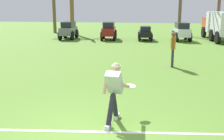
# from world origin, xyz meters

# --- Properties ---
(ground_plane) EXTENTS (80.00, 80.00, 0.00)m
(ground_plane) POSITION_xyz_m (0.00, 0.00, 0.00)
(ground_plane) COLOR #5D8B31
(field_line_paint) EXTENTS (20.24, 2.29, 0.01)m
(field_line_paint) POSITION_xyz_m (0.00, 0.31, 0.00)
(field_line_paint) COLOR white
(field_line_paint) RESTS_ON ground_plane
(frisbee_thrower) EXTENTS (0.58, 1.09, 1.39)m
(frisbee_thrower) POSITION_xyz_m (0.40, 0.93, 0.79)
(frisbee_thrower) COLOR #23232D
(frisbee_thrower) RESTS_ON ground_plane
(frisbee_in_flight) EXTENTS (0.37, 0.37, 0.07)m
(frisbee_in_flight) POSITION_xyz_m (0.72, 1.60, 0.69)
(frisbee_in_flight) COLOR white
(teammate_near_sideline) EXTENTS (0.21, 0.49, 1.56)m
(teammate_near_sideline) POSITION_xyz_m (2.07, 7.32, 0.94)
(teammate_near_sideline) COLOR #33333D
(teammate_near_sideline) RESTS_ON ground_plane
(parked_car_slot_a) EXTENTS (1.27, 2.39, 1.40)m
(parked_car_slot_a) POSITION_xyz_m (-5.74, 16.98, 0.74)
(parked_car_slot_a) COLOR slate
(parked_car_slot_a) RESTS_ON ground_plane
(parked_car_slot_b) EXTENTS (1.36, 2.43, 1.40)m
(parked_car_slot_b) POSITION_xyz_m (-2.42, 17.11, 0.74)
(parked_car_slot_b) COLOR maroon
(parked_car_slot_b) RESTS_ON ground_plane
(parked_car_slot_c) EXTENTS (1.26, 2.27, 1.10)m
(parked_car_slot_c) POSITION_xyz_m (0.47, 17.16, 0.56)
(parked_car_slot_c) COLOR black
(parked_car_slot_c) RESTS_ON ground_plane
(parked_car_slot_d) EXTENTS (1.40, 2.44, 1.40)m
(parked_car_slot_d) POSITION_xyz_m (3.29, 17.25, 0.74)
(parked_car_slot_d) COLOR silver
(parked_car_slot_d) RESTS_ON ground_plane
(box_truck) EXTENTS (1.75, 5.97, 2.20)m
(box_truck) POSITION_xyz_m (6.08, 17.93, 1.23)
(box_truck) COLOR #CC4C19
(box_truck) RESTS_ON ground_plane
(palm_tree_far_left) EXTENTS (3.30, 3.00, 5.18)m
(palm_tree_far_left) POSITION_xyz_m (-8.75, 22.06, 3.19)
(palm_tree_far_left) COLOR brown
(palm_tree_far_left) RESTS_ON ground_plane
(palm_tree_left_of_centre) EXTENTS (3.70, 3.44, 5.24)m
(palm_tree_left_of_centre) POSITION_xyz_m (-6.65, 21.14, 3.03)
(palm_tree_left_of_centre) COLOR brown
(palm_tree_left_of_centre) RESTS_ON ground_plane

